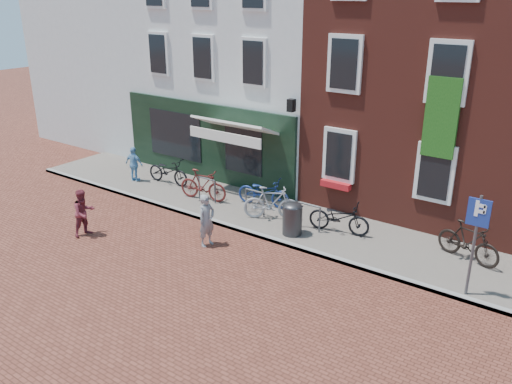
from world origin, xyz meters
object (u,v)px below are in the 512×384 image
Objects in this scene: bicycle_3 at (272,203)px; bicycle_2 at (264,192)px; litter_bin at (292,217)px; bicycle_0 at (168,171)px; boy at (84,213)px; cafe_person at (134,164)px; bicycle_4 at (339,217)px; parking_sign at (476,229)px; bicycle_5 at (468,242)px; woman at (207,220)px; bicycle_1 at (203,185)px.

bicycle_2 is at bearing 17.97° from bicycle_3.
bicycle_0 is at bearing 170.26° from litter_bin.
boy is at bearing -170.40° from bicycle_0.
cafe_person is 0.72× the size of bicycle_2.
bicycle_0 and bicycle_4 have the same top height.
boy reaches higher than bicycle_0.
parking_sign is 1.41× the size of bicycle_5.
parking_sign reaches higher than bicycle_4.
cafe_person is 1.35m from bicycle_0.
litter_bin is 2.52m from woman.
parking_sign is at bearing 167.60° from cafe_person.
cafe_person is at bearing 87.81° from bicycle_2.
boy is 4.52m from cafe_person.
bicycle_2 is (-7.05, 1.74, -1.21)m from parking_sign.
bicycle_4 is (-4.04, 1.32, -1.21)m from parking_sign.
woman is at bearing -126.20° from bicycle_0.
boy reaches higher than bicycle_4.
woman is 2.49m from bicycle_3.
litter_bin is at bearing -36.44° from woman.
parking_sign is 1.41× the size of bicycle_3.
litter_bin is 4.82m from bicycle_5.
bicycle_0 is at bearing -165.02° from cafe_person.
parking_sign is 4.42m from bicycle_4.
litter_bin is 1.39m from bicycle_4.
bicycle_4 is at bearing -38.99° from woman.
bicycle_5 reaches higher than bicycle_4.
bicycle_3 is 0.97× the size of bicycle_4.
woman is 0.86× the size of bicycle_5.
bicycle_1 reaches higher than bicycle_2.
cafe_person is at bearing 72.95° from woman.
bicycle_5 is (5.74, 0.77, 0.00)m from bicycle_3.
bicycle_1 is (3.35, 0.04, -0.12)m from cafe_person.
bicycle_0 is 1.00× the size of bicycle_2.
bicycle_3 is (-1.11, 0.56, -0.01)m from litter_bin.
litter_bin is at bearing 175.32° from parking_sign.
woman is at bearing 136.76° from bicycle_3.
woman is 3.28m from bicycle_1.
cafe_person is at bearing 110.00° from bicycle_5.
bicycle_3 reaches higher than litter_bin.
bicycle_4 is at bearing -93.63° from bicycle_0.
parking_sign is at bearing -66.91° from boy.
parking_sign is 7.02m from woman.
bicycle_0 is at bearing 107.64° from bicycle_5.
bicycle_1 is at bearing -105.42° from bicycle_0.
bicycle_4 is 1.03× the size of bicycle_5.
boy reaches higher than bicycle_5.
cafe_person is 11.93m from bicycle_5.
bicycle_0 is (-0.96, 4.48, -0.14)m from boy.
bicycle_1 is (-2.23, 2.41, -0.13)m from woman.
bicycle_1 is at bearing 100.45° from bicycle_2.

